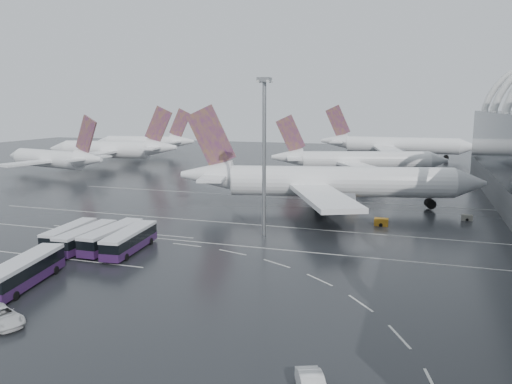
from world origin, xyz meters
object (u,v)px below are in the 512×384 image
(bus_row_near_d, at_px, (130,240))
(van_curve_a, at_px, (0,317))
(jet_remote_west, at_px, (55,159))
(floodlight_mast, at_px, (264,138))
(gse_cart_belly_a, at_px, (381,222))
(gse_cart_belly_e, at_px, (353,205))
(airliner_gate_b, at_px, (356,161))
(airliner_gate_c, at_px, (393,145))
(jet_remote_far, at_px, (146,143))
(bus_row_near_b, at_px, (86,237))
(jet_remote_mid, at_px, (115,150))
(bus_row_near_c, at_px, (112,237))
(bus_row_near_a, at_px, (70,234))
(bus_row_far_c, at_px, (25,271))
(gse_cart_belly_d, at_px, (467,218))
(airliner_main, at_px, (325,182))

(bus_row_near_d, relative_size, van_curve_a, 2.14)
(jet_remote_west, height_order, floodlight_mast, floodlight_mast)
(gse_cart_belly_a, xyz_separation_m, gse_cart_belly_e, (-6.90, 14.16, -0.05))
(airliner_gate_b, bearing_deg, gse_cart_belly_a, -96.36)
(gse_cart_belly_e, bearing_deg, airliner_gate_c, 88.49)
(jet_remote_far, xyz_separation_m, gse_cart_belly_a, (108.17, -101.69, -4.59))
(airliner_gate_c, bearing_deg, bus_row_near_b, -103.33)
(jet_remote_mid, xyz_separation_m, bus_row_near_c, (62.08, -94.21, -3.73))
(bus_row_near_a, distance_m, bus_row_far_c, 18.59)
(airliner_gate_c, height_order, bus_row_near_d, airliner_gate_c)
(jet_remote_mid, distance_m, van_curve_a, 138.55)
(jet_remote_far, xyz_separation_m, bus_row_near_a, (62.12, -129.64, -3.63))
(airliner_gate_c, xyz_separation_m, bus_row_near_b, (-37.95, -148.15, -3.76))
(airliner_gate_c, xyz_separation_m, bus_row_near_c, (-34.16, -147.00, -3.66))
(airliner_gate_b, relative_size, gse_cart_belly_a, 21.51)
(jet_remote_far, height_order, gse_cart_belly_e, jet_remote_far)
(airliner_gate_c, height_order, floodlight_mast, floodlight_mast)
(jet_remote_mid, bearing_deg, bus_row_far_c, 109.66)
(airliner_gate_b, xyz_separation_m, bus_row_near_c, (-26.03, -91.73, -2.92))
(airliner_gate_c, xyz_separation_m, floodlight_mast, (-14.11, -132.74, 10.96))
(bus_row_near_c, bearing_deg, floodlight_mast, -54.95)
(bus_row_far_c, relative_size, gse_cart_belly_a, 5.74)
(van_curve_a, bearing_deg, jet_remote_west, 59.32)
(bus_row_near_a, bearing_deg, bus_row_near_c, -95.24)
(jet_remote_far, xyz_separation_m, bus_row_near_c, (69.87, -129.60, -3.44))
(bus_row_near_c, xyz_separation_m, gse_cart_belly_a, (38.30, 27.91, -1.15))
(jet_remote_mid, bearing_deg, gse_cart_belly_a, 137.38)
(bus_row_near_b, distance_m, bus_row_far_c, 16.38)
(bus_row_near_a, xyz_separation_m, gse_cart_belly_a, (46.05, 27.95, -0.95))
(airliner_gate_b, bearing_deg, airliner_gate_c, 64.39)
(airliner_gate_b, bearing_deg, jet_remote_mid, 161.14)
(airliner_gate_b, relative_size, jet_remote_mid, 1.08)
(van_curve_a, bearing_deg, bus_row_near_c, 32.84)
(jet_remote_mid, bearing_deg, bus_row_near_a, 110.79)
(jet_remote_mid, height_order, bus_row_near_a, jet_remote_mid)
(van_curve_a, bearing_deg, gse_cart_belly_a, -9.06)
(gse_cart_belly_d, bearing_deg, van_curve_a, -127.05)
(airliner_main, bearing_deg, bus_row_near_a, -142.25)
(bus_row_near_a, relative_size, van_curve_a, 1.92)
(bus_row_near_b, xyz_separation_m, floodlight_mast, (23.84, 15.41, 14.72))
(bus_row_near_a, bearing_deg, floodlight_mast, -68.27)
(bus_row_near_b, relative_size, floodlight_mast, 0.49)
(jet_remote_mid, height_order, bus_row_near_d, jet_remote_mid)
(airliner_gate_c, xyz_separation_m, jet_remote_mid, (-96.23, -52.79, 0.08))
(jet_remote_west, distance_m, gse_cart_belly_d, 121.78)
(airliner_main, distance_m, jet_remote_west, 93.54)
(floodlight_mast, xyz_separation_m, gse_cart_belly_d, (33.56, 23.14, -15.90))
(airliner_main, bearing_deg, bus_row_near_c, -135.11)
(jet_remote_mid, distance_m, bus_row_near_a, 108.86)
(airliner_main, distance_m, jet_remote_far, 130.16)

